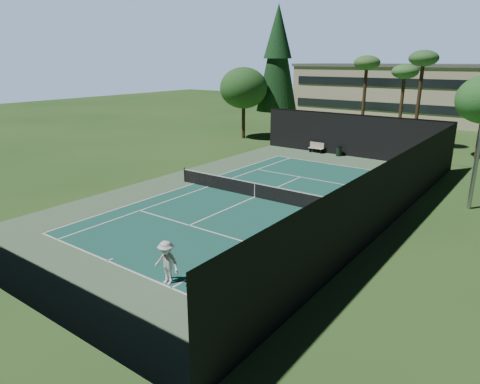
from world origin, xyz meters
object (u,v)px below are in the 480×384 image
(tennis_ball_a, at_px, (43,232))
(tennis_ball_d, at_px, (219,176))
(tennis_ball_b, at_px, (252,188))
(tennis_net, at_px, (255,189))
(trash_bin, at_px, (339,151))
(player, at_px, (167,263))
(park_bench, at_px, (316,147))
(tennis_ball_c, at_px, (266,188))

(tennis_ball_a, bearing_deg, tennis_ball_d, 88.91)
(tennis_ball_a, bearing_deg, tennis_ball_b, 72.28)
(tennis_net, relative_size, trash_bin, 13.65)
(tennis_net, xyz_separation_m, player, (3.69, -11.67, 0.38))
(tennis_net, height_order, tennis_ball_a, tennis_net)
(tennis_ball_a, distance_m, park_bench, 27.47)
(tennis_net, distance_m, trash_bin, 15.46)
(tennis_ball_a, bearing_deg, player, 0.49)
(player, height_order, tennis_ball_d, player)
(tennis_net, height_order, tennis_ball_b, tennis_net)
(trash_bin, bearing_deg, tennis_ball_a, -100.02)
(tennis_ball_a, xyz_separation_m, park_bench, (2.35, 27.36, 0.51))
(tennis_ball_b, distance_m, park_bench, 14.11)
(player, bearing_deg, tennis_net, 103.80)
(tennis_ball_c, height_order, park_bench, park_bench)
(tennis_ball_d, bearing_deg, trash_bin, 70.28)
(tennis_ball_a, xyz_separation_m, tennis_ball_c, (5.19, 13.84, -0.00))
(tennis_ball_b, height_order, park_bench, park_bench)
(player, relative_size, tennis_ball_a, 25.78)
(tennis_net, height_order, player, player)
(tennis_ball_b, distance_m, tennis_ball_d, 4.17)
(trash_bin, bearing_deg, tennis_ball_b, -92.18)
(tennis_ball_b, height_order, tennis_ball_d, tennis_ball_b)
(tennis_net, xyz_separation_m, tennis_ball_c, (-0.45, 2.09, -0.52))
(tennis_ball_c, xyz_separation_m, trash_bin, (-0.39, 13.35, 0.44))
(tennis_ball_b, height_order, tennis_ball_c, tennis_ball_b)
(tennis_ball_b, bearing_deg, tennis_ball_d, 163.90)
(tennis_ball_c, distance_m, trash_bin, 13.36)
(tennis_ball_d, bearing_deg, tennis_ball_a, -91.09)
(player, distance_m, park_bench, 28.16)
(tennis_net, height_order, trash_bin, tennis_net)
(tennis_net, xyz_separation_m, park_bench, (-3.30, 15.61, -0.01))
(park_bench, distance_m, trash_bin, 2.47)
(trash_bin, bearing_deg, player, -80.52)
(tennis_ball_a, height_order, trash_bin, trash_bin)
(tennis_ball_a, distance_m, tennis_ball_b, 14.06)
(tennis_ball_b, xyz_separation_m, tennis_ball_c, (0.91, 0.45, -0.00))
(player, height_order, trash_bin, player)
(tennis_ball_a, relative_size, tennis_ball_b, 0.94)
(tennis_ball_b, bearing_deg, tennis_net, -50.33)
(player, xyz_separation_m, trash_bin, (-4.53, 27.11, -0.46))
(tennis_ball_a, distance_m, tennis_ball_d, 14.56)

